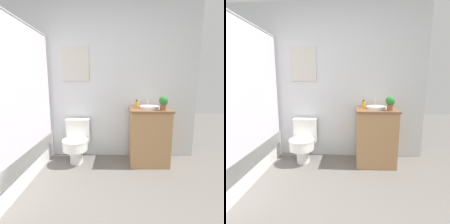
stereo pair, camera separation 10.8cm
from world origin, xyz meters
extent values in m
cube|color=silver|center=(0.00, 2.05, 1.25)|extent=(3.58, 0.05, 2.50)
cube|color=beige|center=(-0.18, 2.02, 1.56)|extent=(0.43, 0.02, 0.55)
cube|color=silver|center=(-0.18, 2.01, 1.56)|extent=(0.40, 0.01, 0.52)
cube|color=white|center=(-0.96, 1.24, 0.21)|extent=(0.66, 1.57, 0.42)
cube|color=silver|center=(-0.63, 1.24, 1.08)|extent=(0.01, 1.45, 1.75)
cylinder|color=#B7B7BC|center=(-0.63, 1.24, 1.97)|extent=(0.02, 1.45, 0.02)
cylinder|color=white|center=(-0.15, 1.72, 0.12)|extent=(0.20, 0.20, 0.24)
cylinder|color=white|center=(-0.15, 1.67, 0.31)|extent=(0.38, 0.38, 0.14)
cylinder|color=white|center=(-0.15, 1.67, 0.39)|extent=(0.39, 0.39, 0.02)
cube|color=white|center=(-0.15, 1.90, 0.46)|extent=(0.36, 0.16, 0.37)
cube|color=white|center=(-0.15, 1.90, 0.66)|extent=(0.37, 0.16, 0.02)
cube|color=#AD7F51|center=(0.98, 1.76, 0.42)|extent=(0.58, 0.47, 0.84)
cube|color=brown|center=(0.98, 1.76, 0.85)|extent=(0.61, 0.50, 0.03)
cylinder|color=white|center=(0.98, 1.78, 0.89)|extent=(0.30, 0.30, 0.04)
cylinder|color=silver|center=(0.98, 1.96, 0.93)|extent=(0.02, 0.02, 0.13)
cylinder|color=gold|center=(0.79, 1.84, 0.92)|extent=(0.06, 0.06, 0.11)
cylinder|color=black|center=(0.79, 1.84, 0.98)|extent=(0.02, 0.02, 0.02)
cylinder|color=brown|center=(1.15, 1.63, 0.91)|extent=(0.08, 0.08, 0.08)
sphere|color=#2D7A33|center=(1.15, 1.63, 1.00)|extent=(0.13, 0.13, 0.13)
camera|label=1|loc=(0.47, -0.86, 1.29)|focal=28.00mm
camera|label=2|loc=(0.58, -0.86, 1.29)|focal=28.00mm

